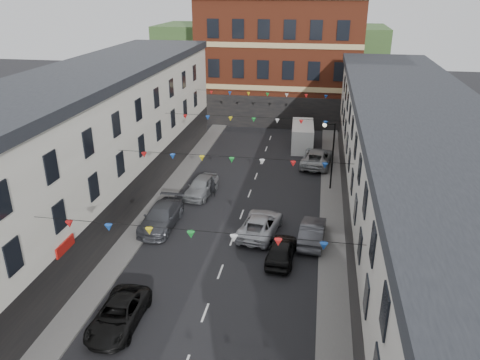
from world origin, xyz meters
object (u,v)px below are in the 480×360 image
Objects in this scene: car_left_e at (201,186)px; car_right_f at (317,158)px; white_van at (302,136)px; street_lamp at (330,147)px; moving_car at (260,224)px; car_left_c at (119,315)px; pedestrian at (213,188)px; car_left_d at (161,217)px; car_right_e at (312,232)px; car_right_d at (281,250)px.

car_right_f is at bearing 50.39° from car_left_e.
street_lamp is at bearing -78.85° from white_van.
moving_car is 20.00m from white_van.
car_left_c is 0.82× the size of car_right_f.
white_van reaches higher than pedestrian.
white_van is at bearing -65.69° from car_right_f.
car_left_d is 1.04× the size of moving_car.
white_van is (2.00, 19.89, 0.57)m from moving_car.
car_left_e is (-10.54, -2.93, -3.10)m from street_lamp.
street_lamp reaches higher than pedestrian.
car_right_e is (-1.05, -9.28, -3.14)m from street_lamp.
car_right_e is 0.79× the size of car_right_f.
white_van is (-1.70, 5.28, 0.49)m from car_right_f.
car_left_d reaches higher than pedestrian.
pedestrian is (-6.54, 8.88, 0.05)m from car_right_d.
car_right_d is 23.12m from white_van.
car_right_d reaches higher than car_left_c.
car_right_e is at bearing -49.82° from pedestrian.
car_left_d is 6.18m from car_left_e.
street_lamp is 10.44m from moving_car.
car_left_e reaches higher than car_left_c.
car_left_d reaches higher than moving_car.
white_van is at bearing 74.93° from car_left_c.
car_left_c is 0.81× the size of white_van.
white_van is (-2.75, 11.15, -2.60)m from street_lamp.
white_van reaches higher than moving_car.
white_van is at bearing -88.37° from moving_car.
moving_car reaches higher than car_left_c.
car_right_e is at bearing -0.64° from car_left_d.
car_left_e reaches higher than car_right_d.
white_van is at bearing 103.86° from street_lamp.
car_left_d is at bearing 2.01° from car_right_e.
street_lamp is 1.40× the size of car_right_d.
car_right_d is (7.59, -9.04, -0.07)m from car_left_e.
pedestrian reaches higher than car_right_e.
car_left_c is 11.00m from car_right_d.
car_right_d is at bearing 90.37° from car_right_f.
street_lamp is 1.28× the size of car_left_e.
car_right_e is (11.00, -0.36, -0.04)m from car_left_d.
car_left_d is at bearing 59.81° from car_right_f.
car_right_e is at bearing -96.45° from street_lamp.
street_lamp is 1.30× the size of car_right_e.
moving_car is (5.79, -5.81, -0.06)m from car_left_e.
car_left_c is at bearing 75.71° from car_right_f.
moving_car is at bearing -57.39° from car_right_d.
moving_car is at bearing 2.65° from car_left_d.
white_van reaches higher than car_left_d.
white_van reaches higher than car_left_c.
car_left_e is at bearing -164.46° from street_lamp.
car_left_e is at bearing -46.53° from car_right_d.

